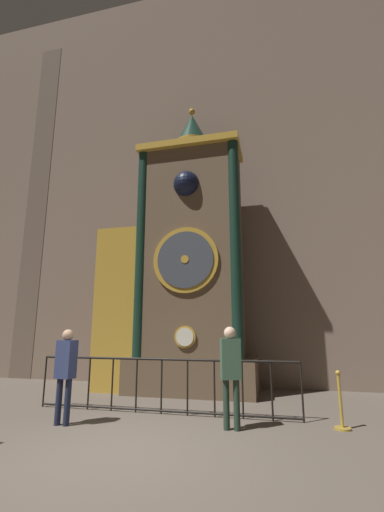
{
  "coord_description": "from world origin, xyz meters",
  "views": [
    {
      "loc": [
        2.28,
        -4.75,
        1.68
      ],
      "look_at": [
        -0.07,
        4.67,
        3.76
      ],
      "focal_mm": 24.0,
      "sensor_mm": 36.0,
      "label": 1
    }
  ],
  "objects_px": {
    "visitor_near": "(66,366)",
    "stanchion_post": "(341,410)",
    "clock_tower": "(179,267)",
    "visitor_far": "(231,366)"
  },
  "relations": [
    {
      "from": "visitor_near",
      "to": "visitor_far",
      "type": "distance_m",
      "value": 3.03
    },
    {
      "from": "visitor_near",
      "to": "visitor_far",
      "type": "bearing_deg",
      "value": 18.39
    },
    {
      "from": "stanchion_post",
      "to": "clock_tower",
      "type": "bearing_deg",
      "value": 144.59
    },
    {
      "from": "clock_tower",
      "to": "visitor_far",
      "type": "relative_size",
      "value": 4.98
    },
    {
      "from": "clock_tower",
      "to": "stanchion_post",
      "type": "relative_size",
      "value": 8.84
    },
    {
      "from": "clock_tower",
      "to": "visitor_far",
      "type": "bearing_deg",
      "value": -59.22
    },
    {
      "from": "visitor_far",
      "to": "visitor_near",
      "type": "bearing_deg",
      "value": 169.79
    },
    {
      "from": "visitor_near",
      "to": "visitor_far",
      "type": "relative_size",
      "value": 0.97
    },
    {
      "from": "visitor_near",
      "to": "stanchion_post",
      "type": "distance_m",
      "value": 4.97
    },
    {
      "from": "clock_tower",
      "to": "stanchion_post",
      "type": "height_order",
      "value": "clock_tower"
    }
  ]
}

